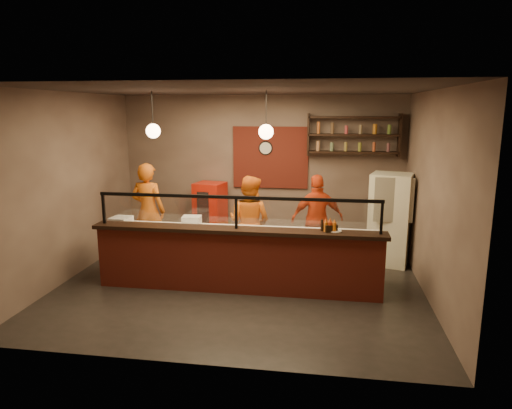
% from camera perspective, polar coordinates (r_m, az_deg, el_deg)
% --- Properties ---
extents(floor, '(6.00, 6.00, 0.00)m').
position_cam_1_polar(floor, '(7.83, -1.97, -9.96)').
color(floor, black).
rests_on(floor, ground).
extents(ceiling, '(6.00, 6.00, 0.00)m').
position_cam_1_polar(ceiling, '(7.28, -2.15, 14.13)').
color(ceiling, '#332A27').
rests_on(ceiling, wall_back).
extents(wall_back, '(6.00, 0.00, 6.00)m').
position_cam_1_polar(wall_back, '(9.83, 0.66, 4.19)').
color(wall_back, '#796559').
rests_on(wall_back, floor).
extents(wall_left, '(0.00, 5.00, 5.00)m').
position_cam_1_polar(wall_left, '(8.47, -22.43, 2.06)').
color(wall_left, '#796559').
rests_on(wall_left, floor).
extents(wall_right, '(0.00, 5.00, 5.00)m').
position_cam_1_polar(wall_right, '(7.45, 21.26, 0.91)').
color(wall_right, '#796559').
rests_on(wall_right, floor).
extents(wall_front, '(6.00, 0.00, 6.00)m').
position_cam_1_polar(wall_front, '(5.01, -7.37, -3.38)').
color(wall_front, '#796559').
rests_on(wall_front, floor).
extents(brick_patch, '(1.60, 0.04, 1.30)m').
position_cam_1_polar(brick_patch, '(9.74, 1.81, 5.89)').
color(brick_patch, maroon).
rests_on(brick_patch, wall_back).
extents(service_counter, '(4.60, 0.25, 1.00)m').
position_cam_1_polar(service_counter, '(7.38, -2.43, -7.21)').
color(service_counter, maroon).
rests_on(service_counter, floor).
extents(counter_ledge, '(4.70, 0.37, 0.06)m').
position_cam_1_polar(counter_ledge, '(7.23, -2.46, -3.23)').
color(counter_ledge, black).
rests_on(counter_ledge, service_counter).
extents(worktop_cabinet, '(4.60, 0.75, 0.85)m').
position_cam_1_polar(worktop_cabinet, '(7.87, -1.72, -6.55)').
color(worktop_cabinet, gray).
rests_on(worktop_cabinet, floor).
extents(worktop, '(4.60, 0.75, 0.05)m').
position_cam_1_polar(worktop, '(7.74, -1.74, -3.39)').
color(worktop, white).
rests_on(worktop, worktop_cabinet).
extents(sneeze_guard, '(4.50, 0.05, 0.52)m').
position_cam_1_polar(sneeze_guard, '(7.15, -2.49, -0.60)').
color(sneeze_guard, white).
rests_on(sneeze_guard, counter_ledge).
extents(wall_shelving, '(1.84, 0.28, 0.85)m').
position_cam_1_polar(wall_shelving, '(9.50, 12.07, 8.51)').
color(wall_shelving, black).
rests_on(wall_shelving, wall_back).
extents(wall_clock, '(0.30, 0.04, 0.30)m').
position_cam_1_polar(wall_clock, '(9.72, 1.22, 7.07)').
color(wall_clock, black).
rests_on(wall_clock, wall_back).
extents(pendant_left, '(0.24, 0.24, 0.77)m').
position_cam_1_polar(pendant_left, '(7.89, -12.73, 8.97)').
color(pendant_left, black).
rests_on(pendant_left, ceiling).
extents(pendant_right, '(0.24, 0.24, 0.77)m').
position_cam_1_polar(pendant_right, '(7.42, 1.26, 9.09)').
color(pendant_right, black).
rests_on(pendant_right, ceiling).
extents(cook_left, '(0.74, 0.52, 1.90)m').
position_cam_1_polar(cook_left, '(9.19, -13.32, -0.80)').
color(cook_left, '#D06013').
rests_on(cook_left, floor).
extents(cook_mid, '(1.01, 0.90, 1.73)m').
position_cam_1_polar(cook_mid, '(8.39, -0.83, -2.25)').
color(cook_mid, '#CC5D13').
rests_on(cook_mid, floor).
extents(cook_right, '(1.07, 0.64, 1.70)m').
position_cam_1_polar(cook_right, '(8.80, 7.67, -1.78)').
color(cook_right, red).
rests_on(cook_right, floor).
extents(fridge, '(0.88, 0.85, 1.74)m').
position_cam_1_polar(fridge, '(8.99, 16.38, -1.76)').
color(fridge, '#ECEAC8').
rests_on(fridge, floor).
extents(red_cooler, '(0.69, 0.65, 1.38)m').
position_cam_1_polar(red_cooler, '(9.86, -5.73, -1.23)').
color(red_cooler, '#B51B0C').
rests_on(red_cooler, floor).
extents(pizza_dough, '(0.62, 0.62, 0.01)m').
position_cam_1_polar(pizza_dough, '(7.52, 4.59, -3.63)').
color(pizza_dough, beige).
rests_on(pizza_dough, worktop).
extents(prep_tub_a, '(0.31, 0.25, 0.15)m').
position_cam_1_polar(prep_tub_a, '(8.40, -16.28, -1.95)').
color(prep_tub_a, white).
rests_on(prep_tub_a, worktop).
extents(prep_tub_b, '(0.34, 0.29, 0.16)m').
position_cam_1_polar(prep_tub_b, '(8.13, -8.04, -1.99)').
color(prep_tub_b, silver).
rests_on(prep_tub_b, worktop).
extents(prep_tub_c, '(0.36, 0.30, 0.16)m').
position_cam_1_polar(prep_tub_c, '(8.29, -16.65, -2.11)').
color(prep_tub_c, silver).
rests_on(prep_tub_c, worktop).
extents(rolling_pin, '(0.37, 0.09, 0.06)m').
position_cam_1_polar(rolling_pin, '(7.79, -5.00, -2.91)').
color(rolling_pin, yellow).
rests_on(rolling_pin, worktop).
extents(condiment_caddy, '(0.24, 0.22, 0.11)m').
position_cam_1_polar(condiment_caddy, '(7.13, 9.23, -2.88)').
color(condiment_caddy, black).
rests_on(condiment_caddy, counter_ledge).
extents(pepper_mill, '(0.04, 0.04, 0.18)m').
position_cam_1_polar(pepper_mill, '(7.13, 8.25, -2.56)').
color(pepper_mill, black).
rests_on(pepper_mill, counter_ledge).
extents(small_plate, '(0.24, 0.24, 0.01)m').
position_cam_1_polar(small_plate, '(7.14, 9.88, -3.28)').
color(small_plate, silver).
rests_on(small_plate, counter_ledge).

